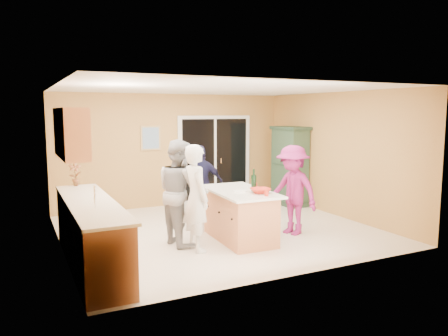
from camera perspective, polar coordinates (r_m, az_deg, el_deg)
name	(u,v)px	position (r m, az deg, el deg)	size (l,w,h in m)	color
floor	(219,230)	(8.21, -0.64, -8.13)	(5.50, 5.50, 0.00)	white
ceiling	(219,89)	(7.92, -0.67, 10.31)	(5.50, 5.00, 0.10)	white
wall_back	(173,150)	(10.27, -6.62, 2.33)	(5.50, 0.10, 2.60)	#E9C160
wall_front	(300,180)	(5.82, 9.91, -1.57)	(5.50, 0.10, 2.60)	#E9C160
wall_left	(59,170)	(7.24, -20.75, -0.20)	(0.10, 5.00, 2.60)	#E9C160
wall_right	(337,155)	(9.46, 14.59, 1.71)	(0.10, 5.00, 2.60)	#E9C160
left_cabinet_run	(92,237)	(6.41, -16.82, -8.61)	(0.65, 3.05, 1.24)	#CA794E
upper_cabinets	(71,133)	(7.01, -19.39, 4.35)	(0.35, 1.60, 0.75)	#CA794E
sliding_door	(215,159)	(10.65, -1.20, 1.20)	(1.90, 0.07, 2.10)	silver
framed_picture	(151,138)	(10.06, -9.57, 3.88)	(0.46, 0.04, 0.56)	tan
kitchen_island	(240,217)	(7.53, 2.07, -6.37)	(0.96, 1.68, 0.86)	#CA794E
green_hutch	(290,167)	(10.42, 8.58, 0.16)	(0.53, 1.01, 1.85)	#233928
woman_white	(196,198)	(6.89, -3.65, -3.92)	(0.62, 0.40, 1.69)	silver
woman_grey	(180,192)	(7.27, -5.80, -3.13)	(0.85, 0.66, 1.75)	#99999B
woman_navy	(201,184)	(8.64, -3.01, -2.12)	(0.90, 0.38, 1.54)	#181836
woman_magenta	(293,190)	(7.91, 8.96, -2.86)	(1.04, 0.60, 1.60)	#9A2160
serving_bowl	(260,191)	(7.20, 4.77, -2.97)	(0.33, 0.33, 0.08)	red
tulip_vase	(75,174)	(7.81, -18.87, -0.76)	(0.21, 0.15, 0.41)	red
tumbler_near	(255,186)	(7.58, 4.09, -2.34)	(0.07, 0.07, 0.10)	red
tumbler_far	(266,193)	(6.96, 5.57, -3.27)	(0.07, 0.07, 0.10)	red
wine_bottle	(254,182)	(7.36, 3.91, -1.90)	(0.09, 0.09, 0.37)	black
white_plate	(240,191)	(7.31, 2.08, -3.05)	(0.22, 0.22, 0.01)	white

